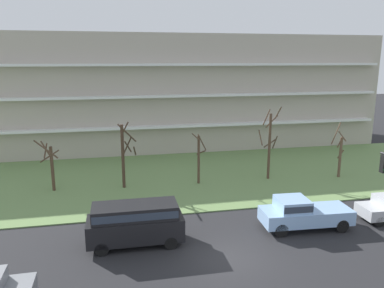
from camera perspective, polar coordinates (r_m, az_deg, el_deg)
name	(u,v)px	position (r m, az deg, el deg)	size (l,w,h in m)	color
ground	(229,258)	(20.44, 5.56, -16.81)	(160.00, 160.00, 0.00)	#232326
grass_lawn_strip	(181,177)	(32.97, -1.70, -4.94)	(80.00, 16.00, 0.08)	#66844C
apartment_building	(160,91)	(44.99, -4.84, 7.94)	(49.45, 12.11, 12.62)	#B2A899
tree_far_left	(51,164)	(30.78, -20.52, -2.91)	(1.73, 2.07, 4.27)	#4C3828
tree_left	(124,153)	(29.86, -10.17, -1.35)	(1.45, 1.94, 5.38)	#423023
tree_center	(199,158)	(30.56, 1.04, -2.11)	(1.21, 1.22, 4.30)	#4C3828
tree_right	(270,143)	(32.24, 11.62, 0.22)	(1.73, 1.64, 6.30)	#4C3828
tree_far_right	(340,154)	(34.67, 21.41, -1.38)	(1.18, 1.31, 4.74)	brown
pickup_blue_near_left	(302,213)	(24.03, 16.28, -9.90)	(5.50, 2.28, 1.95)	#8CB2E0
van_black_center_left	(135,221)	(21.29, -8.55, -11.43)	(5.22, 2.05, 2.36)	black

